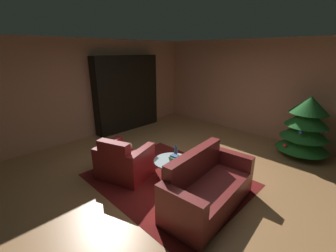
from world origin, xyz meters
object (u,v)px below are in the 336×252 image
object	(u,v)px
bookshelf_unit	(131,94)
decorated_tree	(305,127)
coffee_table	(172,162)
couch_red	(207,189)
armchair_red	(124,162)
book_stack_on_table	(174,158)
bottle_on_table	(176,152)

from	to	relation	value
bookshelf_unit	decorated_tree	world-z (taller)	bookshelf_unit
coffee_table	bookshelf_unit	bearing A→B (deg)	156.39
couch_red	armchair_red	bearing A→B (deg)	-166.15
coffee_table	book_stack_on_table	bearing A→B (deg)	58.88
bookshelf_unit	armchair_red	xyz separation A→B (m)	(2.25, -1.86, -0.78)
armchair_red	decorated_tree	bearing A→B (deg)	57.40
couch_red	bottle_on_table	world-z (taller)	couch_red
coffee_table	bottle_on_table	bearing A→B (deg)	108.93
bookshelf_unit	bottle_on_table	bearing A→B (deg)	-21.11
bottle_on_table	decorated_tree	distance (m)	3.08
armchair_red	decorated_tree	size ratio (longest dim) A/B	0.79
book_stack_on_table	bottle_on_table	distance (m)	0.17
armchair_red	coffee_table	distance (m)	0.93
bookshelf_unit	book_stack_on_table	world-z (taller)	bookshelf_unit
coffee_table	couch_red	bearing A→B (deg)	-9.19
bookshelf_unit	book_stack_on_table	bearing A→B (deg)	-22.69
armchair_red	bottle_on_table	world-z (taller)	armchair_red
armchair_red	bottle_on_table	distance (m)	1.02
bookshelf_unit	bottle_on_table	world-z (taller)	bookshelf_unit
bookshelf_unit	coffee_table	xyz separation A→B (m)	(3.00, -1.31, -0.71)
book_stack_on_table	bookshelf_unit	bearing A→B (deg)	157.31
armchair_red	book_stack_on_table	size ratio (longest dim) A/B	6.17
bookshelf_unit	couch_red	size ratio (longest dim) A/B	1.27
bottle_on_table	decorated_tree	xyz separation A→B (m)	(1.49, 2.68, 0.21)
bookshelf_unit	bottle_on_table	xyz separation A→B (m)	(2.94, -1.13, -0.57)
armchair_red	decorated_tree	distance (m)	4.07
armchair_red	couch_red	distance (m)	1.70
book_stack_on_table	bottle_on_table	xyz separation A→B (m)	(-0.09, 0.13, 0.05)
bookshelf_unit	bottle_on_table	distance (m)	3.20
decorated_tree	bookshelf_unit	bearing A→B (deg)	-160.73
book_stack_on_table	bottle_on_table	bearing A→B (deg)	123.80
armchair_red	bottle_on_table	xyz separation A→B (m)	(0.69, 0.73, 0.21)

